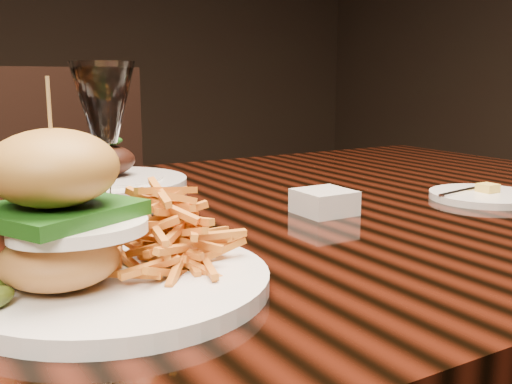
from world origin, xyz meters
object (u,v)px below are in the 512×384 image
chair_far (95,222)px  far_dish (105,180)px  dining_table (195,274)px  wine_glass (104,109)px  burger_plate (111,237)px

chair_far → far_dish: bearing=-119.1°
dining_table → chair_far: size_ratio=1.68×
dining_table → chair_far: chair_far is taller
wine_glass → dining_table: bearing=11.2°
far_dish → dining_table: bearing=-79.6°
wine_glass → far_dish: (0.07, 0.26, -0.13)m
chair_far → burger_plate: bearing=-120.1°
dining_table → far_dish: bearing=100.4°
burger_plate → wine_glass: size_ratio=1.33×
dining_table → far_dish: (-0.04, 0.24, 0.09)m
dining_table → wine_glass: wine_glass is taller
far_dish → chair_far: 0.71m
dining_table → burger_plate: size_ratio=6.18×
burger_plate → wine_glass: bearing=59.6°
dining_table → wine_glass: 0.25m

